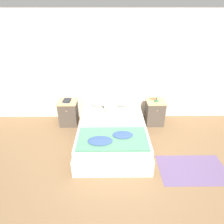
{
  "coord_description": "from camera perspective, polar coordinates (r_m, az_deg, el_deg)",
  "views": [
    {
      "loc": [
        -0.17,
        -2.48,
        2.62
      ],
      "look_at": [
        -0.13,
        1.21,
        0.61
      ],
      "focal_mm": 32.0,
      "sensor_mm": 36.0,
      "label": 1
    }
  ],
  "objects": [
    {
      "name": "table_lamp",
      "position": [
        4.69,
        12.84,
        5.44
      ],
      "size": [
        0.21,
        0.21,
        0.31
      ],
      "color": "#336B4C",
      "rests_on": "nightstand_right"
    },
    {
      "name": "nightstand_left",
      "position": [
        4.92,
        -12.32,
        -0.22
      ],
      "size": [
        0.44,
        0.42,
        0.61
      ],
      "color": "#4C4238",
      "rests_on": "ground_plane"
    },
    {
      "name": "dog",
      "position": [
        4.47,
        -0.56,
        1.71
      ],
      "size": [
        0.29,
        0.74,
        0.2
      ],
      "color": "silver",
      "rests_on": "bed"
    },
    {
      "name": "book_stack",
      "position": [
        4.78,
        -12.74,
        3.23
      ],
      "size": [
        0.18,
        0.23,
        0.04
      ],
      "color": "#285689",
      "rests_on": "nightstand_left"
    },
    {
      "name": "wall_back",
      "position": [
        4.81,
        1.5,
        12.27
      ],
      "size": [
        9.0,
        0.06,
        2.55
      ],
      "color": "beige",
      "rests_on": "ground_plane"
    },
    {
      "name": "bed",
      "position": [
        4.22,
        0.03,
        -5.63
      ],
      "size": [
        1.38,
        2.06,
        0.51
      ],
      "color": "silver",
      "rests_on": "ground_plane"
    },
    {
      "name": "headboard",
      "position": [
        4.98,
        -0.11,
        4.19
      ],
      "size": [
        1.46,
        0.06,
        1.09
      ],
      "color": "silver",
      "rests_on": "ground_plane"
    },
    {
      "name": "pillow_left",
      "position": [
        4.74,
        -3.31,
        2.83
      ],
      "size": [
        0.5,
        0.4,
        0.11
      ],
      "color": "beige",
      "rests_on": "bed"
    },
    {
      "name": "pillow_right",
      "position": [
        4.75,
        3.16,
        2.86
      ],
      "size": [
        0.5,
        0.4,
        0.11
      ],
      "color": "beige",
      "rests_on": "bed"
    },
    {
      "name": "quilt",
      "position": [
        3.53,
        -0.01,
        -7.59
      ],
      "size": [
        1.22,
        0.69,
        0.07
      ],
      "color": "#4C8466",
      "rests_on": "bed"
    },
    {
      "name": "ground_plane",
      "position": [
        3.61,
        2.44,
        -17.97
      ],
      "size": [
        16.0,
        16.0,
        0.0
      ],
      "primitive_type": "plane",
      "color": "brown"
    },
    {
      "name": "rug",
      "position": [
        4.0,
        22.03,
        -14.99
      ],
      "size": [
        1.2,
        0.76,
        0.0
      ],
      "color": "#604C75",
      "rests_on": "ground_plane"
    },
    {
      "name": "nightstand_right",
      "position": [
        4.94,
        12.14,
        -0.09
      ],
      "size": [
        0.44,
        0.42,
        0.61
      ],
      "color": "#4C4238",
      "rests_on": "ground_plane"
    }
  ]
}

